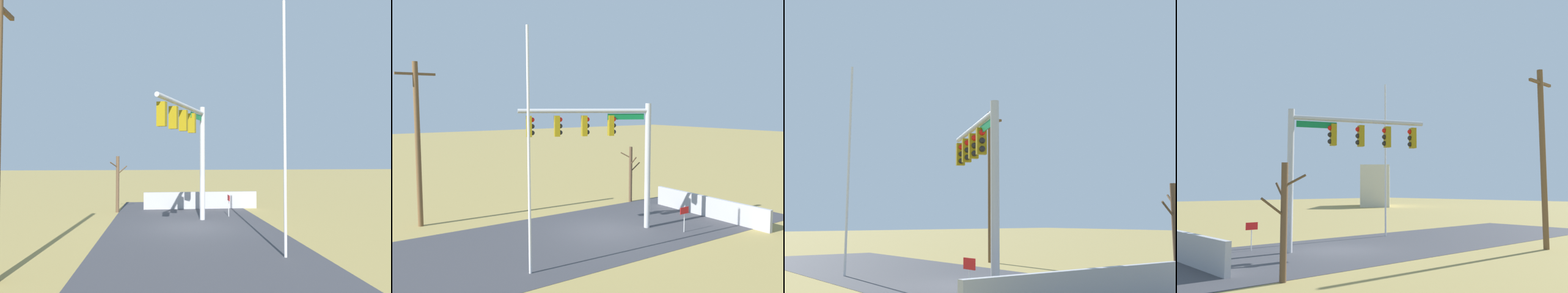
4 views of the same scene
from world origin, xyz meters
TOP-DOWN VIEW (x-y plane):
  - ground_plane at (0.00, 0.00)m, footprint 160.00×160.00m
  - road_surface at (-4.00, 0.00)m, footprint 28.00×8.00m
  - sidewalk_corner at (3.01, -0.79)m, footprint 6.00×6.00m
  - retaining_fence at (6.13, -1.18)m, footprint 0.20×7.43m
  - signal_mast at (0.08, 0.03)m, footprint 5.91×2.66m
  - flagpole at (-5.45, -2.70)m, footprint 0.10×0.10m
  - utility_pole at (-7.03, 5.96)m, footprint 1.90×0.26m
  - bare_tree at (5.18, 4.09)m, footprint 1.27×1.02m
  - open_sign at (2.90, -2.41)m, footprint 0.56×0.04m

SIDE VIEW (x-z plane):
  - ground_plane at x=0.00m, z-range 0.00..0.00m
  - sidewalk_corner at x=3.01m, z-range 0.00..0.01m
  - road_surface at x=-4.00m, z-range 0.00..0.01m
  - retaining_fence at x=6.13m, z-range 0.00..1.10m
  - open_sign at x=2.90m, z-range 0.30..1.52m
  - bare_tree at x=5.18m, z-range 0.06..3.51m
  - utility_pole at x=-7.03m, z-range 0.16..8.31m
  - flagpole at x=-5.45m, z-range 0.00..8.77m
  - signal_mast at x=0.08m, z-range 1.36..7.48m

